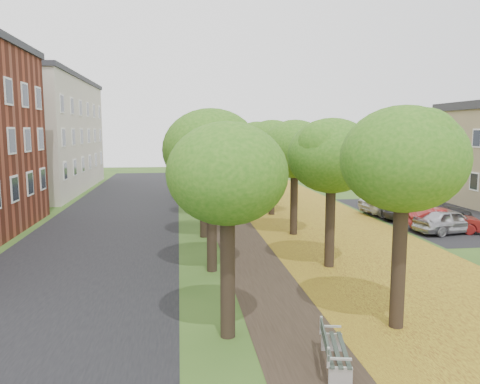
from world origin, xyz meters
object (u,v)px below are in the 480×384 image
object	(u,v)px
bench	(333,349)
car_red	(445,221)
car_silver	(449,221)
car_white	(398,203)
car_grey	(427,210)

from	to	relation	value
bench	car_red	size ratio (longest dim) A/B	0.50
car_silver	car_white	distance (m)	5.96
car_grey	bench	bearing A→B (deg)	165.17
car_white	bench	bearing A→B (deg)	141.37
car_grey	car_silver	bearing A→B (deg)	-167.70
car_silver	car_grey	bearing A→B (deg)	-18.60
bench	car_silver	distance (m)	17.11
car_grey	car_white	world-z (taller)	car_grey
car_red	car_grey	distance (m)	2.77
bench	car_red	distance (m)	17.38
car_red	car_white	world-z (taller)	car_white
bench	car_white	world-z (taller)	car_white
car_grey	car_white	size ratio (longest dim) A/B	1.04
car_red	car_white	distance (m)	5.61
car_red	car_grey	xyz separation A→B (m)	(0.42, 2.73, 0.13)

